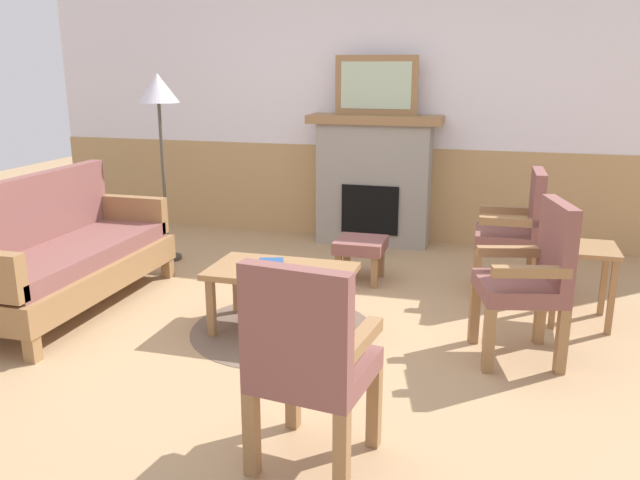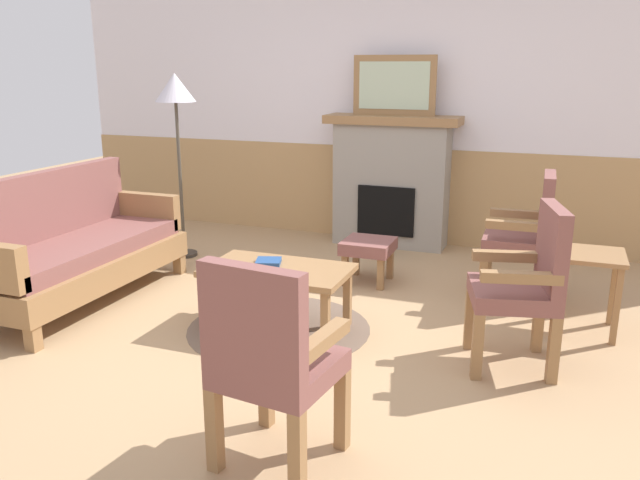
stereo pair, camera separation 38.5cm
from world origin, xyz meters
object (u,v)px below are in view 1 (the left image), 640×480
at_px(coffee_table, 282,276).
at_px(armchair_front_left, 308,357).
at_px(framed_picture, 376,85).
at_px(footstool, 361,248).
at_px(book_on_table, 271,263).
at_px(armchair_near_fireplace, 517,226).
at_px(armchair_by_window_left, 533,274).
at_px(fireplace, 374,179).
at_px(side_table, 582,262).
at_px(couch, 65,256).
at_px(floor_lamp_by_couch, 159,100).

relative_size(coffee_table, armchair_front_left, 0.98).
distance_m(framed_picture, coffee_table, 2.65).
bearing_deg(footstool, framed_picture, 96.06).
distance_m(book_on_table, armchair_near_fireplace, 1.99).
bearing_deg(armchair_by_window_left, coffee_table, -179.86).
height_order(fireplace, armchair_by_window_left, fireplace).
xyz_separation_m(fireplace, armchair_near_fireplace, (1.36, -1.16, -0.11)).
bearing_deg(side_table, couch, -168.61).
height_order(armchair_by_window_left, floor_lamp_by_couch, floor_lamp_by_couch).
distance_m(couch, armchair_by_window_left, 3.25).
relative_size(framed_picture, footstool, 2.00).
bearing_deg(book_on_table, armchair_by_window_left, -1.45).
bearing_deg(armchair_by_window_left, book_on_table, 178.55).
bearing_deg(floor_lamp_by_couch, book_on_table, -40.25).
height_order(fireplace, footstool, fireplace).
height_order(side_table, floor_lamp_by_couch, floor_lamp_by_couch).
bearing_deg(armchair_by_window_left, side_table, 62.54).
distance_m(coffee_table, armchair_by_window_left, 1.59).
height_order(fireplace, side_table, fireplace).
height_order(armchair_near_fireplace, side_table, armchair_near_fireplace).
bearing_deg(floor_lamp_by_couch, coffee_table, -39.59).
xyz_separation_m(framed_picture, side_table, (1.78, -1.67, -1.13)).
bearing_deg(armchair_near_fireplace, side_table, -49.80).
distance_m(armchair_front_left, floor_lamp_by_couch, 3.61).
relative_size(armchair_by_window_left, armchair_front_left, 1.00).
relative_size(footstool, armchair_near_fireplace, 0.41).
distance_m(armchair_front_left, side_table, 2.52).
distance_m(couch, footstool, 2.28).
height_order(book_on_table, side_table, side_table).
bearing_deg(side_table, fireplace, 136.91).
xyz_separation_m(book_on_table, side_table, (2.04, 0.65, -0.02)).
relative_size(fireplace, side_table, 2.36).
height_order(armchair_by_window_left, side_table, armchair_by_window_left).
height_order(couch, armchair_by_window_left, same).
height_order(book_on_table, footstool, book_on_table).
relative_size(couch, floor_lamp_by_couch, 1.07).
height_order(fireplace, book_on_table, fireplace).
bearing_deg(armchair_by_window_left, fireplace, 121.02).
bearing_deg(footstool, floor_lamp_by_couch, 175.99).
distance_m(armchair_near_fireplace, armchair_by_window_left, 1.21).
distance_m(couch, armchair_front_left, 2.68).
distance_m(couch, armchair_near_fireplace, 3.41).
relative_size(coffee_table, footstool, 2.40).
relative_size(framed_picture, side_table, 1.45).
height_order(framed_picture, armchair_near_fireplace, framed_picture).
xyz_separation_m(fireplace, book_on_table, (-0.25, -2.32, -0.20)).
xyz_separation_m(framed_picture, floor_lamp_by_couch, (-1.72, -1.08, -0.11)).
distance_m(framed_picture, floor_lamp_by_couch, 2.04).
relative_size(armchair_by_window_left, side_table, 1.78).
height_order(coffee_table, side_table, side_table).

